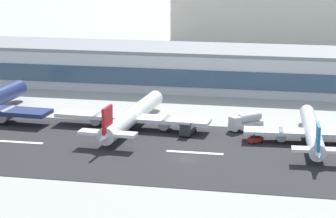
{
  "coord_description": "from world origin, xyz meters",
  "views": [
    {
      "loc": [
        23.2,
        -133.13,
        43.17
      ],
      "look_at": [
        -8.47,
        22.55,
        4.66
      ],
      "focal_mm": 74.99,
      "sensor_mm": 36.0,
      "label": 1
    }
  ],
  "objects": [
    {
      "name": "ground_plane",
      "position": [
        0.0,
        0.0,
        0.0
      ],
      "size": [
        1400.0,
        1400.0,
        0.0
      ],
      "primitive_type": "plane",
      "color": "#A8A8A3"
    },
    {
      "name": "service_box_truck_2",
      "position": [
        -2.89,
        17.84,
        1.79
      ],
      "size": [
        3.18,
        6.21,
        3.25
      ],
      "rotation": [
        0.0,
        0.0,
        4.61
      ],
      "color": "#2D3338",
      "rests_on": "ground_plane"
    },
    {
      "name": "service_baggage_tug_1",
      "position": [
        12.66,
        14.22,
        1.05
      ],
      "size": [
        3.44,
        3.34,
        2.2
      ],
      "rotation": [
        0.0,
        0.0,
        3.88
      ],
      "color": "#B2231E",
      "rests_on": "ground_plane"
    },
    {
      "name": "airliner_red_tail_gate_1",
      "position": [
        -16.74,
        19.88,
        2.92
      ],
      "size": [
        37.14,
        43.88,
        9.16
      ],
      "rotation": [
        0.0,
        0.0,
        1.51
      ],
      "color": "white",
      "rests_on": "ground_plane"
    },
    {
      "name": "airliner_blue_tail_gate_2",
      "position": [
        24.67,
        15.97,
        2.61
      ],
      "size": [
        29.76,
        39.26,
        8.19
      ],
      "rotation": [
        0.0,
        0.0,
        1.64
      ],
      "color": "silver",
      "rests_on": "ground_plane"
    },
    {
      "name": "runway_centreline_dash_3",
      "position": [
        -38.56,
        4.52,
        0.09
      ],
      "size": [
        12.0,
        1.2,
        0.01
      ],
      "primitive_type": "cube",
      "color": "white",
      "rests_on": "runway_strip"
    },
    {
      "name": "runway_strip",
      "position": [
        0.0,
        4.52,
        0.04
      ],
      "size": [
        800.0,
        43.73,
        0.08
      ],
      "primitive_type": "cube",
      "color": "#262628",
      "rests_on": "ground_plane"
    },
    {
      "name": "service_fuel_truck_0",
      "position": [
        9.55,
        24.54,
        2.03
      ],
      "size": [
        7.9,
        7.8,
        3.95
      ],
      "rotation": [
        0.0,
        0.0,
        3.91
      ],
      "color": "white",
      "rests_on": "ground_plane"
    },
    {
      "name": "runway_centreline_dash_4",
      "position": [
        0.87,
        4.52,
        0.09
      ],
      "size": [
        12.0,
        1.2,
        0.01
      ],
      "primitive_type": "cube",
      "color": "white",
      "rests_on": "runway_strip"
    },
    {
      "name": "terminal_building",
      "position": [
        -16.37,
        70.01,
        6.04
      ],
      "size": [
        157.74,
        24.06,
        12.07
      ],
      "color": "silver",
      "rests_on": "ground_plane"
    }
  ]
}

